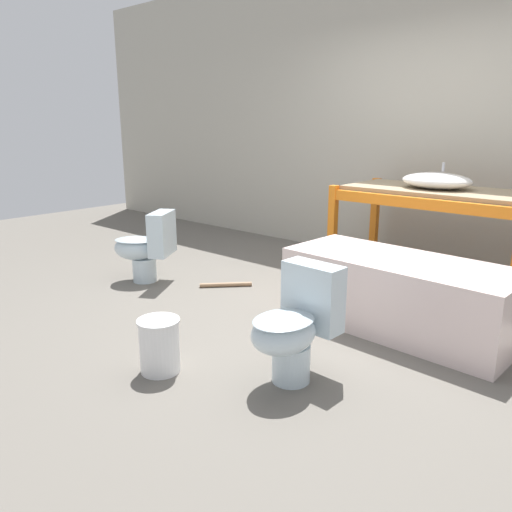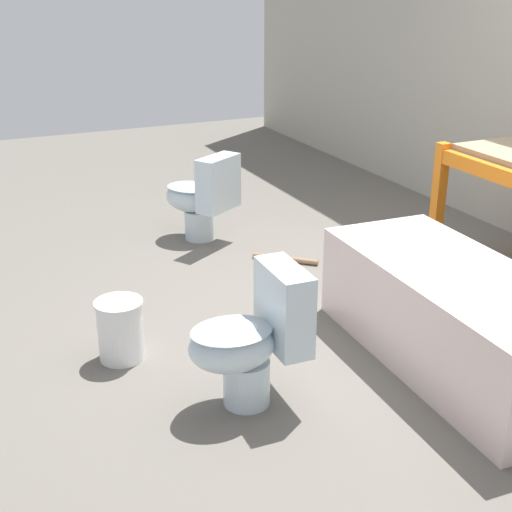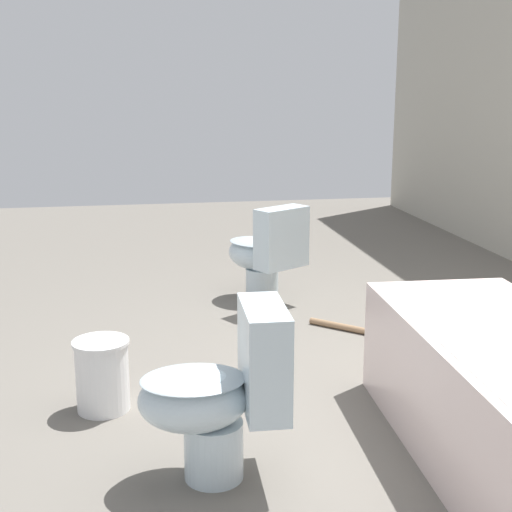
{
  "view_description": "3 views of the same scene",
  "coord_description": "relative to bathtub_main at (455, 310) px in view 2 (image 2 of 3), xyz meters",
  "views": [
    {
      "loc": [
        2.06,
        -3.15,
        1.47
      ],
      "look_at": [
        -0.15,
        -0.63,
        0.57
      ],
      "focal_mm": 35.0,
      "sensor_mm": 36.0,
      "label": 1
    },
    {
      "loc": [
        3.14,
        -2.21,
        1.95
      ],
      "look_at": [
        -0.17,
        -0.68,
        0.47
      ],
      "focal_mm": 50.0,
      "sensor_mm": 36.0,
      "label": 2
    },
    {
      "loc": [
        2.91,
        -1.29,
        1.46
      ],
      "look_at": [
        -0.28,
        -0.72,
        0.68
      ],
      "focal_mm": 50.0,
      "sensor_mm": 36.0,
      "label": 3
    }
  ],
  "objects": [
    {
      "name": "ground_plane",
      "position": [
        -0.57,
        -0.12,
        -0.3
      ],
      "size": [
        12.0,
        12.0,
        0.0
      ],
      "primitive_type": "plane",
      "color": "#666059"
    },
    {
      "name": "bucket_white",
      "position": [
        -0.77,
        -1.58,
        -0.13
      ],
      "size": [
        0.26,
        0.26,
        0.34
      ],
      "color": "white",
      "rests_on": "ground_plane"
    },
    {
      "name": "toilet_far",
      "position": [
        -0.1,
        -1.12,
        0.04
      ],
      "size": [
        0.37,
        0.56,
        0.68
      ],
      "rotation": [
        0.0,
        0.0,
        -0.04
      ],
      "color": "silver",
      "rests_on": "ground_plane"
    },
    {
      "name": "toilet_near",
      "position": [
        -2.3,
        -0.53,
        0.04
      ],
      "size": [
        0.65,
        0.58,
        0.68
      ],
      "rotation": [
        0.0,
        0.0,
        -1.02
      ],
      "color": "silver",
      "rests_on": "ground_plane"
    },
    {
      "name": "bathtub_main",
      "position": [
        0.0,
        0.0,
        0.0
      ],
      "size": [
        1.68,
        0.77,
        0.53
      ],
      "rotation": [
        0.0,
        0.0,
        -0.05
      ],
      "color": "silver",
      "rests_on": "ground_plane"
    },
    {
      "name": "loose_pipe",
      "position": [
        -1.62,
        -0.16,
        -0.28
      ],
      "size": [
        0.36,
        0.38,
        0.04
      ],
      "color": "#8C6B4C",
      "rests_on": "ground_plane"
    }
  ]
}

